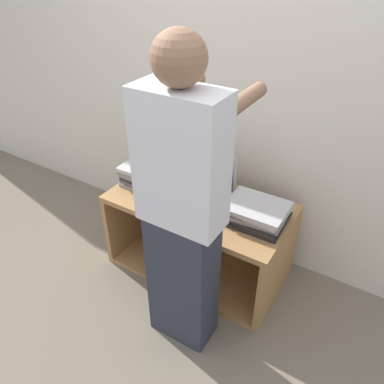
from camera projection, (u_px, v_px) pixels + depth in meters
The scene contains 7 objects.
ground_plane at pixel (175, 294), 2.43m from camera, with size 12.00×12.00×0.00m, color #756B5B.
wall_back at pixel (234, 82), 2.26m from camera, with size 8.00×0.05×2.40m.
cart at pixel (203, 231), 2.53m from camera, with size 1.14×0.59×0.56m.
laptop_open at pixel (204, 190), 2.33m from camera, with size 0.34×0.30×0.29m.
laptop_stack_left at pixel (151, 175), 2.45m from camera, with size 0.37×0.29×0.14m.
laptop_stack_right at pixel (256, 212), 2.13m from camera, with size 0.35×0.29×0.12m.
person at pixel (183, 214), 1.76m from camera, with size 0.40×0.53×1.66m.
Camera 1 is at (0.96, -1.35, 1.90)m, focal length 35.00 mm.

